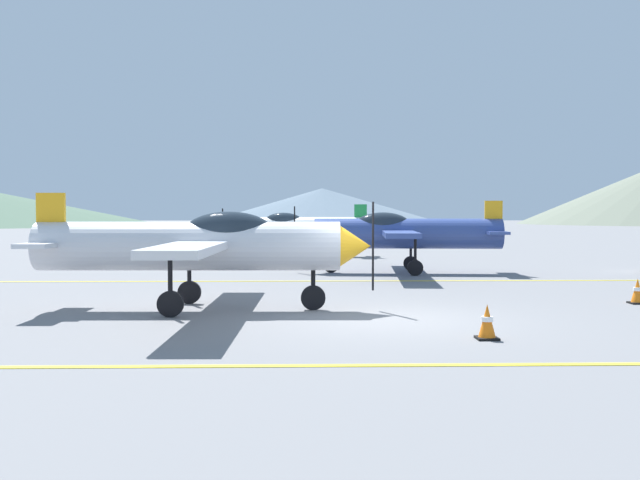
{
  "coord_description": "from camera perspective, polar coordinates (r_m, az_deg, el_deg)",
  "views": [
    {
      "loc": [
        -1.62,
        -13.93,
        2.1
      ],
      "look_at": [
        -1.05,
        10.0,
        1.2
      ],
      "focal_mm": 39.52,
      "sensor_mm": 36.0,
      "label": 1
    }
  ],
  "objects": [
    {
      "name": "apron_line_near",
      "position": [
        9.97,
        8.15,
        -10.0
      ],
      "size": [
        80.0,
        0.16,
        0.01
      ],
      "primitive_type": "cube",
      "color": "yellow",
      "rests_on": "ground_plane"
    },
    {
      "name": "ground_plane",
      "position": [
        14.18,
        5.25,
        -6.38
      ],
      "size": [
        400.0,
        400.0,
        0.0
      ],
      "primitive_type": "plane",
      "color": "slate"
    },
    {
      "name": "airplane_near",
      "position": [
        15.46,
        -9.52,
        -0.34
      ],
      "size": [
        7.36,
        8.49,
        2.55
      ],
      "color": "silver",
      "rests_on": "ground_plane"
    },
    {
      "name": "traffic_cone_side",
      "position": [
        18.0,
        24.32,
        -3.82
      ],
      "size": [
        0.36,
        0.36,
        0.59
      ],
      "color": "black",
      "rests_on": "ground_plane"
    },
    {
      "name": "airplane_mid",
      "position": [
        24.92,
        6.45,
        0.61
      ],
      "size": [
        7.41,
        8.53,
        2.55
      ],
      "color": "#33478C",
      "rests_on": "ground_plane"
    },
    {
      "name": "hill_centerleft",
      "position": [
        172.51,
        0.18,
        2.83
      ],
      "size": [
        57.15,
        57.15,
        8.27
      ],
      "primitive_type": "cone",
      "color": "slate",
      "rests_on": "ground_plane"
    },
    {
      "name": "airplane_far",
      "position": [
        34.85,
        -2.05,
        1.06
      ],
      "size": [
        7.45,
        8.52,
        2.55
      ],
      "color": "white",
      "rests_on": "ground_plane"
    },
    {
      "name": "apron_line_far",
      "position": [
        21.92,
        2.88,
        -3.33
      ],
      "size": [
        80.0,
        0.16,
        0.01
      ],
      "primitive_type": "cube",
      "color": "yellow",
      "rests_on": "ground_plane"
    },
    {
      "name": "traffic_cone_front",
      "position": [
        12.14,
        13.38,
        -6.49
      ],
      "size": [
        0.36,
        0.36,
        0.59
      ],
      "color": "black",
      "rests_on": "ground_plane"
    }
  ]
}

